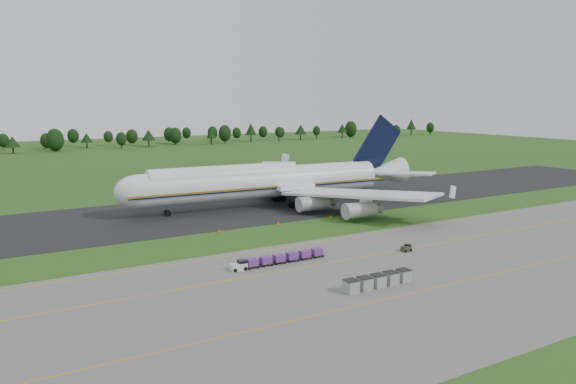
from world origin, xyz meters
TOP-DOWN VIEW (x-y plane):
  - ground at (0.00, 0.00)m, footprint 600.00×600.00m
  - apron at (0.00, -34.00)m, footprint 300.00×52.00m
  - taxiway at (0.00, 28.00)m, footprint 300.00×40.00m
  - apron_markings at (0.00, -26.98)m, footprint 300.00×30.20m
  - tree_line at (-5.26, 220.50)m, footprint 528.77×22.62m
  - aircraft at (14.83, 26.49)m, footprint 80.07×78.05m
  - baggage_train at (-8.12, -18.19)m, footprint 17.03×1.54m
  - utility_cart at (15.22, -23.18)m, footprint 1.86×1.24m
  - uld_row at (-1.35, -35.53)m, footprint 11.47×1.87m
  - edge_markers at (12.87, 6.54)m, footprint 41.37×0.30m

SIDE VIEW (x-z plane):
  - ground at x=0.00m, z-range 0.00..0.00m
  - apron at x=0.00m, z-range 0.00..0.06m
  - taxiway at x=0.00m, z-range 0.00..0.08m
  - apron_markings at x=0.00m, z-range 0.06..0.07m
  - edge_markers at x=12.87m, z-range -0.03..0.57m
  - utility_cart at x=15.22m, z-range 0.05..1.02m
  - baggage_train at x=-8.12m, z-range 0.13..1.61m
  - uld_row at x=-1.35m, z-range 0.07..1.91m
  - tree_line at x=-5.26m, z-range 0.29..12.25m
  - aircraft at x=14.83m, z-range -4.83..17.68m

